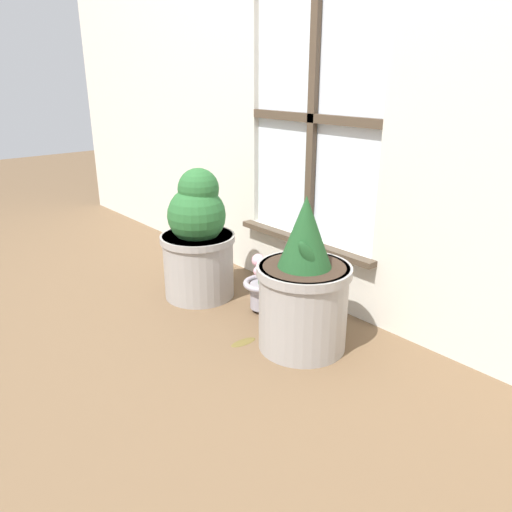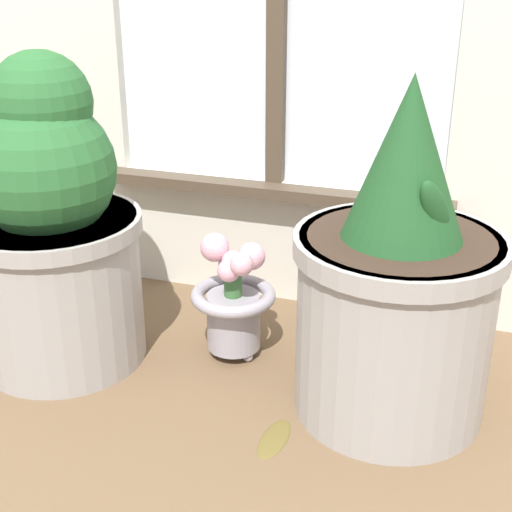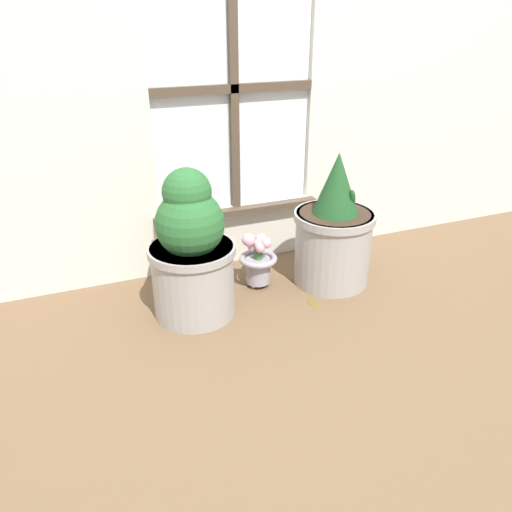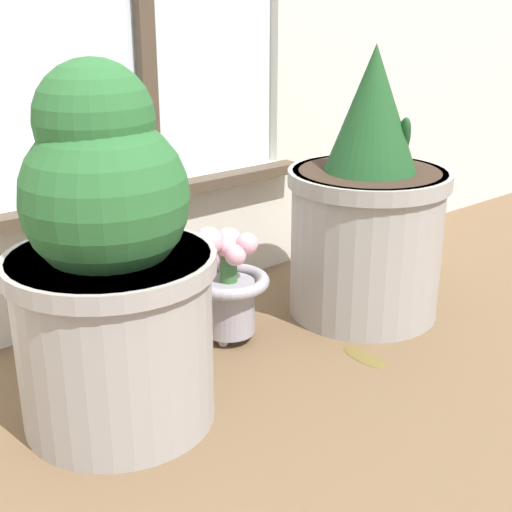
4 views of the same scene
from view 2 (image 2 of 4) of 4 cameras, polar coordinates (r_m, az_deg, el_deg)
ground_plane at (r=1.20m, az=-6.96°, el=-15.05°), size 10.00×10.00×0.00m
potted_plant_left at (r=1.36m, az=-16.01°, el=1.98°), size 0.33×0.33×0.59m
potted_plant_right at (r=1.19m, az=11.18°, el=-2.45°), size 0.34×0.34×0.58m
flower_vase at (r=1.37m, az=-1.75°, el=-3.38°), size 0.16×0.16×0.25m
fallen_leaf at (r=1.21m, az=1.47°, el=-14.30°), size 0.05×0.11×0.01m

